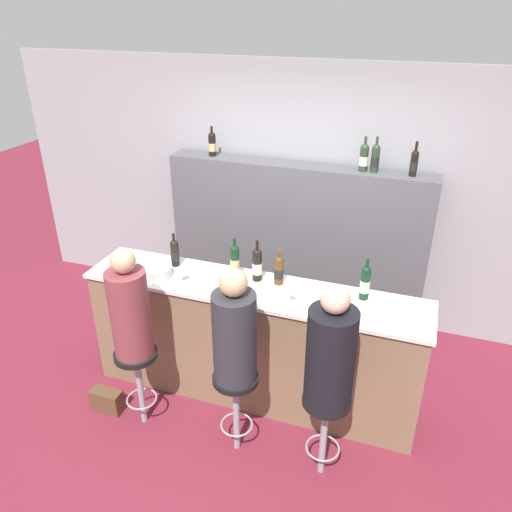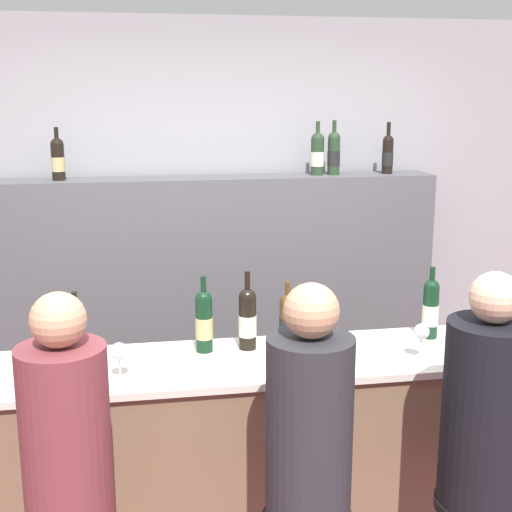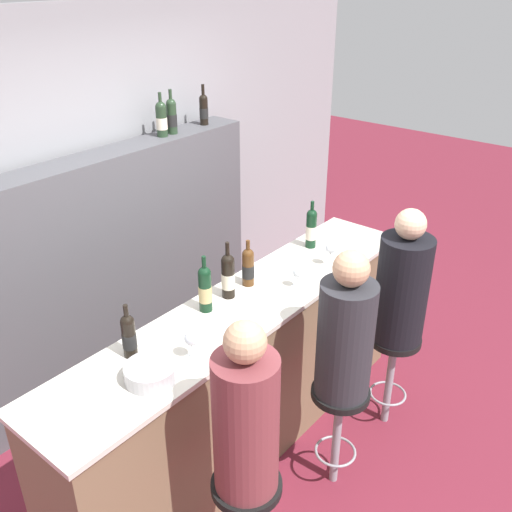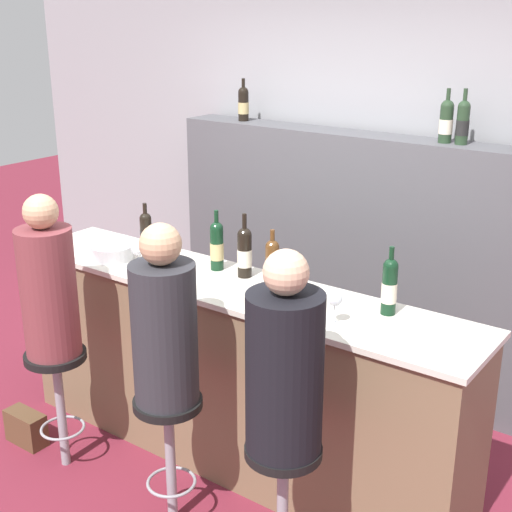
% 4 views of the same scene
% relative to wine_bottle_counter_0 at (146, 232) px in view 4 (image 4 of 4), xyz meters
% --- Properties ---
extents(ground_plane, '(16.00, 16.00, 0.00)m').
position_rel_wine_bottle_counter_0_xyz_m(ground_plane, '(0.73, -0.38, -1.18)').
color(ground_plane, maroon).
extents(wall_back, '(6.40, 0.05, 2.60)m').
position_rel_wine_bottle_counter_0_xyz_m(wall_back, '(0.73, 1.38, 0.12)').
color(wall_back, gray).
rests_on(wall_back, ground_plane).
extents(bar_counter, '(2.76, 0.55, 1.06)m').
position_rel_wine_bottle_counter_0_xyz_m(bar_counter, '(0.73, -0.13, -0.65)').
color(bar_counter, brown).
rests_on(bar_counter, ground_plane).
extents(back_bar_cabinet, '(2.58, 0.28, 1.69)m').
position_rel_wine_bottle_counter_0_xyz_m(back_bar_cabinet, '(0.73, 1.16, -0.34)').
color(back_bar_cabinet, '#4C4C51').
rests_on(back_bar_cabinet, ground_plane).
extents(wine_bottle_counter_0, '(0.07, 0.07, 0.29)m').
position_rel_wine_bottle_counter_0_xyz_m(wine_bottle_counter_0, '(0.00, 0.00, 0.00)').
color(wine_bottle_counter_0, black).
rests_on(wine_bottle_counter_0, bar_counter).
extents(wine_bottle_counter_1, '(0.08, 0.08, 0.34)m').
position_rel_wine_bottle_counter_0_xyz_m(wine_bottle_counter_1, '(0.54, -0.00, 0.02)').
color(wine_bottle_counter_1, black).
rests_on(wine_bottle_counter_1, bar_counter).
extents(wine_bottle_counter_2, '(0.08, 0.08, 0.35)m').
position_rel_wine_bottle_counter_0_xyz_m(wine_bottle_counter_2, '(0.73, -0.00, 0.02)').
color(wine_bottle_counter_2, black).
rests_on(wine_bottle_counter_2, bar_counter).
extents(wine_bottle_counter_3, '(0.07, 0.07, 0.29)m').
position_rel_wine_bottle_counter_0_xyz_m(wine_bottle_counter_3, '(0.91, -0.00, 0.00)').
color(wine_bottle_counter_3, '#4C2D14').
rests_on(wine_bottle_counter_3, bar_counter).
extents(wine_bottle_counter_4, '(0.07, 0.07, 0.33)m').
position_rel_wine_bottle_counter_0_xyz_m(wine_bottle_counter_4, '(1.58, -0.00, 0.02)').
color(wine_bottle_counter_4, black).
rests_on(wine_bottle_counter_4, bar_counter).
extents(wine_bottle_backbar_0, '(0.07, 0.07, 0.29)m').
position_rel_wine_bottle_counter_0_xyz_m(wine_bottle_backbar_0, '(-0.14, 1.16, 0.62)').
color(wine_bottle_backbar_0, black).
rests_on(wine_bottle_backbar_0, back_bar_cabinet).
extents(wine_bottle_backbar_1, '(0.08, 0.08, 0.31)m').
position_rel_wine_bottle_counter_0_xyz_m(wine_bottle_backbar_1, '(1.33, 1.16, 0.63)').
color(wine_bottle_backbar_1, '#233823').
rests_on(wine_bottle_backbar_1, back_bar_cabinet).
extents(wine_bottle_backbar_2, '(0.07, 0.07, 0.32)m').
position_rel_wine_bottle_counter_0_xyz_m(wine_bottle_backbar_2, '(1.43, 1.16, 0.63)').
color(wine_bottle_backbar_2, '#233823').
rests_on(wine_bottle_backbar_2, back_bar_cabinet).
extents(wine_glass_0, '(0.07, 0.07, 0.15)m').
position_rel_wine_bottle_counter_0_xyz_m(wine_glass_0, '(0.18, -0.25, -0.01)').
color(wine_glass_0, silver).
rests_on(wine_glass_0, bar_counter).
extents(wine_glass_1, '(0.07, 0.07, 0.13)m').
position_rel_wine_bottle_counter_0_xyz_m(wine_glass_1, '(1.07, -0.25, -0.03)').
color(wine_glass_1, silver).
rests_on(wine_glass_1, bar_counter).
extents(wine_glass_2, '(0.07, 0.07, 0.15)m').
position_rel_wine_bottle_counter_0_xyz_m(wine_glass_2, '(1.43, -0.25, -0.01)').
color(wine_glass_2, silver).
rests_on(wine_glass_2, bar_counter).
extents(metal_bowl, '(0.24, 0.24, 0.08)m').
position_rel_wine_bottle_counter_0_xyz_m(metal_bowl, '(-0.06, -0.22, -0.08)').
color(metal_bowl, '#B7B7BC').
rests_on(metal_bowl, bar_counter).
extents(bar_stool_left, '(0.33, 0.33, 0.69)m').
position_rel_wine_bottle_counter_0_xyz_m(bar_stool_left, '(0.01, -0.74, -0.65)').
color(bar_stool_left, gray).
rests_on(bar_stool_left, ground_plane).
extents(guest_seated_left, '(0.29, 0.29, 0.87)m').
position_rel_wine_bottle_counter_0_xyz_m(guest_seated_left, '(0.01, -0.74, -0.11)').
color(guest_seated_left, brown).
rests_on(guest_seated_left, bar_stool_left).
extents(bar_stool_middle, '(0.33, 0.33, 0.69)m').
position_rel_wine_bottle_counter_0_xyz_m(bar_stool_middle, '(0.83, -0.74, -0.65)').
color(bar_stool_middle, gray).
rests_on(bar_stool_middle, ground_plane).
extents(guest_seated_middle, '(0.30, 0.30, 0.86)m').
position_rel_wine_bottle_counter_0_xyz_m(guest_seated_middle, '(0.83, -0.74, -0.11)').
color(guest_seated_middle, '#28282D').
rests_on(guest_seated_middle, bar_stool_middle).
extents(bar_stool_right, '(0.33, 0.33, 0.69)m').
position_rel_wine_bottle_counter_0_xyz_m(bar_stool_right, '(1.48, -0.74, -0.65)').
color(bar_stool_right, gray).
rests_on(bar_stool_right, ground_plane).
extents(guest_seated_right, '(0.32, 0.32, 0.87)m').
position_rel_wine_bottle_counter_0_xyz_m(guest_seated_right, '(1.48, -0.74, -0.11)').
color(guest_seated_right, black).
rests_on(guest_seated_right, bar_stool_right).
extents(handbag, '(0.26, 0.12, 0.20)m').
position_rel_wine_bottle_counter_0_xyz_m(handbag, '(-0.33, -0.74, -1.08)').
color(handbag, '#513823').
rests_on(handbag, ground_plane).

